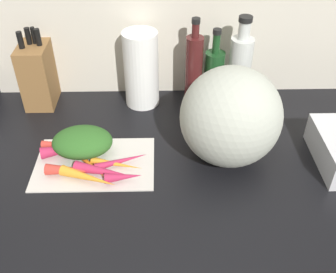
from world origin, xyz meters
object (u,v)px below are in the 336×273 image
Objects in this scene: carrot_2 at (87,162)px; carrot_5 at (85,149)px; carrot_0 at (88,178)px; carrot_4 at (69,149)px; bottle_1 at (214,76)px; carrot_1 at (105,172)px; bottle_2 at (239,71)px; cutting_board at (95,163)px; paper_towel_roll at (141,69)px; knife_block at (38,74)px; carrot_6 at (123,177)px; carrot_3 at (117,164)px; carrot_9 at (64,145)px; winter_squash at (231,117)px; carrot_8 at (74,170)px; carrot_7 at (122,161)px; bottle_0 at (194,71)px.

carrot_2 is 1.18× the size of carrot_5.
carrot_4 reaches higher than carrot_0.
bottle_1 reaches higher than carrot_4.
bottle_1 is at bearing 48.99° from carrot_1.
carrot_1 is 0.55× the size of bottle_2.
cutting_board is 37.43cm from paper_towel_roll.
carrot_6 is at bearing -53.30° from knife_block.
carrot_4 is at bearing 139.53° from carrot_1.
carrot_6 is at bearing -134.00° from bottle_2.
carrot_0 reaches higher than carrot_3.
carrot_0 is at bearing -62.68° from knife_block.
carrot_9 is 31.27cm from knife_block.
bottle_1 reaches higher than carrot_9.
carrot_3 is at bearing -7.68° from carrot_2.
carrot_3 is 0.56× the size of bottle_1.
bottle_2 reaches higher than carrot_3.
paper_towel_roll is (9.20, 38.73, 10.65)cm from carrot_1.
carrot_8 is at bearing -169.85° from winter_squash.
carrot_2 is at bearing 53.87° from carrot_8.
cutting_board is at bearing 86.34° from carrot_0.
carrot_7 is at bearing -131.27° from bottle_1.
knife_block reaches higher than carrot_3.
carrot_1 is 4.73cm from carrot_3.
carrot_0 is 48.15cm from knife_block.
carrot_4 is 60.67cm from bottle_2.
paper_towel_roll is at bearing -2.07° from knife_block.
knife_block is at bearing 126.70° from carrot_6.
bottle_1 reaches higher than carrot_1.
winter_squash is (42.11, -1.85, 12.32)cm from carrot_5.
carrot_5 is 50.72cm from bottle_1.
paper_towel_roll is at bearing 81.44° from carrot_7.
paper_towel_roll is (13.03, 32.70, 12.74)cm from cutting_board.
cutting_board is at bearing 173.05° from carrot_7.
bottle_2 reaches higher than knife_block.
carrot_8 is at bearing 168.87° from carrot_6.
carrot_5 is 43.91cm from winter_squash.
paper_towel_roll is 17.70cm from bottle_0.
knife_block is at bearing 177.07° from bottle_0.
carrot_4 is 34.30cm from knife_block.
carrot_0 reaches higher than carrot_6.
carrot_5 reaches higher than carrot_7.
carrot_4 is at bearing -64.45° from knife_block.
carrot_6 is (9.01, -7.97, 1.88)cm from cutting_board.
cutting_board is at bearing -146.69° from bottle_2.
carrot_8 is at bearing -165.74° from carrot_3.
cutting_board is at bearing 46.83° from carrot_8.
cutting_board is 1.95× the size of carrot_2.
carrot_3 is 1.49× the size of carrot_6.
carrot_5 is at bearing -145.20° from bottle_1.
carrot_0 is 11.08cm from carrot_7.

